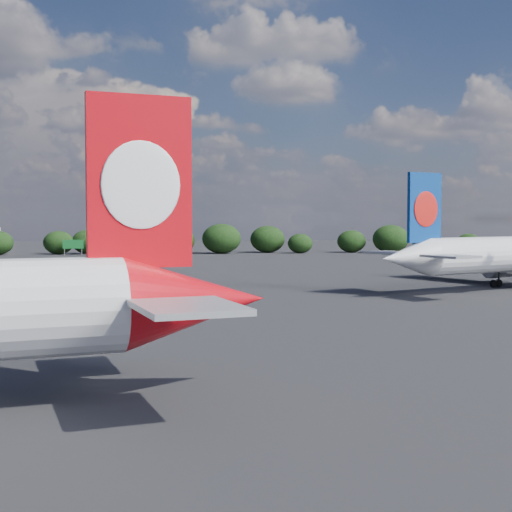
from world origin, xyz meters
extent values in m
plane|color=black|center=(0.00, 60.00, 0.00)|extent=(500.00, 500.00, 0.00)
cone|color=#BE0912|center=(11.25, 4.05, 5.67)|extent=(10.17, 7.71, 5.67)
cube|color=#BE0912|center=(7.96, 3.22, 12.92)|extent=(6.18, 2.07, 10.20)
ellipsoid|color=white|center=(8.04, 2.89, 12.71)|extent=(4.67, 1.38, 5.21)
ellipsoid|color=white|center=(7.88, 3.55, 12.71)|extent=(4.67, 1.38, 5.21)
cube|color=gray|center=(10.58, -2.54, 6.12)|extent=(6.61, 7.84, 0.34)
cube|color=gray|center=(7.53, 9.54, 6.12)|extent=(6.61, 7.84, 0.34)
cone|color=silver|center=(42.00, 54.04, 5.37)|extent=(10.04, 8.42, 5.37)
cube|color=navy|center=(44.94, 55.37, 12.25)|extent=(5.61, 2.91, 9.67)
ellipsoid|color=red|center=(45.07, 55.07, 12.05)|extent=(4.20, 2.04, 4.94)
ellipsoid|color=red|center=(44.81, 55.66, 12.05)|extent=(4.20, 2.04, 4.94)
cube|color=gray|center=(46.38, 49.54, 5.80)|extent=(7.05, 7.86, 0.32)
cube|color=gray|center=(41.54, 60.31, 5.80)|extent=(7.05, 7.86, 0.32)
cube|color=gray|center=(60.77, 77.78, 3.65)|extent=(15.17, 22.46, 0.59)
cylinder|color=gray|center=(64.93, 73.77, 2.26)|extent=(6.09, 4.85, 2.90)
cube|color=gray|center=(64.93, 73.77, 3.01)|extent=(2.29, 1.26, 1.29)
cylinder|color=black|center=(61.26, 66.23, 1.61)|extent=(0.40, 0.40, 2.69)
cylinder|color=black|center=(61.26, 66.23, 0.59)|extent=(1.28, 0.93, 1.18)
cylinder|color=black|center=(60.18, 65.74, 0.59)|extent=(1.28, 0.93, 1.18)
cube|color=#125C24|center=(-18.00, 176.00, 3.20)|extent=(6.00, 0.30, 2.60)
cylinder|color=#97999F|center=(-20.50, 176.00, 1.00)|extent=(0.20, 0.20, 2.00)
cylinder|color=#97999F|center=(-15.50, 176.00, 1.00)|extent=(0.20, 0.20, 2.00)
cube|color=yellow|center=(12.00, 182.00, 4.00)|extent=(5.00, 0.30, 3.00)
cylinder|color=#97999F|center=(12.00, 182.00, 1.25)|extent=(0.30, 0.30, 2.50)
ellipsoid|color=black|center=(-22.90, 180.89, 3.53)|extent=(9.17, 7.76, 7.06)
ellipsoid|color=black|center=(-14.42, 181.99, 3.69)|extent=(9.58, 8.11, 7.37)
ellipsoid|color=black|center=(-1.45, 176.30, 4.41)|extent=(11.47, 9.71, 8.82)
ellipsoid|color=black|center=(13.00, 181.54, 4.01)|extent=(10.43, 8.82, 8.02)
ellipsoid|color=black|center=(26.29, 179.14, 4.61)|extent=(11.98, 10.14, 9.21)
ellipsoid|color=black|center=(41.23, 183.49, 4.25)|extent=(11.05, 9.35, 8.50)
ellipsoid|color=black|center=(50.74, 178.20, 3.04)|extent=(7.89, 6.68, 6.07)
ellipsoid|color=black|center=(67.82, 180.90, 3.54)|extent=(9.21, 7.79, 7.08)
ellipsoid|color=black|center=(79.25, 176.42, 4.42)|extent=(11.48, 9.72, 8.83)
ellipsoid|color=black|center=(91.58, 178.65, 3.40)|extent=(8.83, 7.47, 6.79)
ellipsoid|color=black|center=(106.64, 180.69, 2.97)|extent=(7.73, 6.54, 5.95)
camera|label=1|loc=(9.52, -39.58, 10.72)|focal=50.00mm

